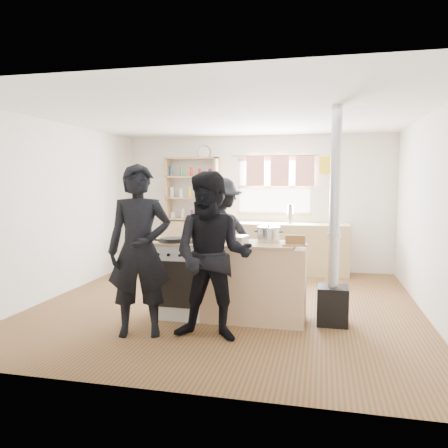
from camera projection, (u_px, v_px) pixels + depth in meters
The scene contains 14 objects.
ground at pixel (228, 305), 5.89m from camera, with size 5.00×5.00×0.01m, color brown.
back_counter at pixel (253, 247), 8.00m from camera, with size 3.40×0.55×0.90m, color tan.
shelving_unit at pixel (192, 189), 8.27m from camera, with size 1.00×0.28×1.20m.
thermos at pixel (290, 215), 7.79m from camera, with size 0.10×0.10×0.32m, color silver.
cooking_island at pixel (230, 280), 5.28m from camera, with size 1.97×0.64×0.93m.
skillet_greens at pixel (172, 240), 5.22m from camera, with size 0.35×0.35×0.05m.
roast_tray at pixel (232, 238), 5.26m from camera, with size 0.38×0.30×0.07m.
stockpot_stove at pixel (197, 232), 5.44m from camera, with size 0.25×0.25×0.20m.
stockpot_counter at pixel (269, 234), 5.25m from camera, with size 0.28×0.28×0.21m.
bread_board at pixel (295, 241), 4.93m from camera, with size 0.28×0.20×0.12m.
flue_heater at pixel (333, 268), 5.02m from camera, with size 0.35×0.35×2.50m.
person_near_left at pixel (139, 251), 4.65m from camera, with size 0.67×0.44×1.84m, color black.
person_near_right at pixel (213, 257), 4.52m from camera, with size 0.85×0.67×1.76m, color black.
person_far at pixel (220, 237), 6.30m from camera, with size 1.10×0.63×1.70m, color black.
Camera 1 is at (1.22, -5.62, 1.66)m, focal length 35.00 mm.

